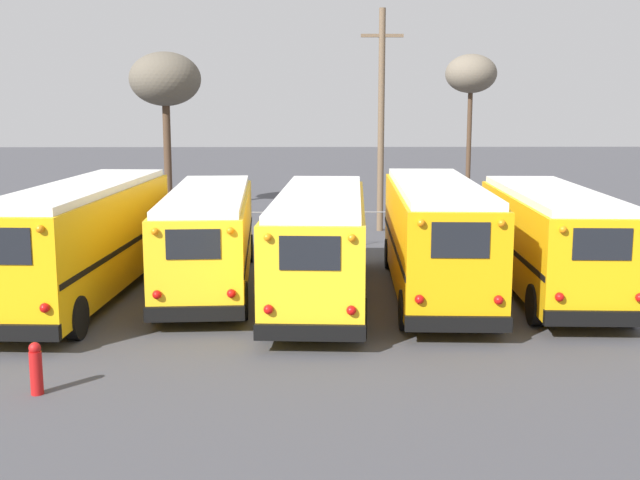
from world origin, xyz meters
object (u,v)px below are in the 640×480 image
object	(u,v)px
school_bus_0	(85,237)
utility_pole	(381,118)
bare_tree_0	(471,76)
fire_hydrant	(36,368)
school_bus_3	(435,234)
school_bus_4	(551,238)
school_bus_2	(320,241)
bare_tree_1	(165,81)
school_bus_1	(209,235)

from	to	relation	value
school_bus_0	utility_pole	size ratio (longest dim) A/B	1.15
bare_tree_0	fire_hydrant	xyz separation A→B (m)	(-13.65, -27.33, -6.40)
school_bus_0	school_bus_3	world-z (taller)	school_bus_3
school_bus_4	utility_pole	xyz separation A→B (m)	(-3.86, 12.00, 3.22)
school_bus_0	school_bus_2	world-z (taller)	school_bus_0
bare_tree_1	fire_hydrant	xyz separation A→B (m)	(2.10, -27.23, -6.13)
school_bus_4	utility_pole	size ratio (longest dim) A/B	1.00
school_bus_2	utility_pole	distance (m)	13.13
bare_tree_1	bare_tree_0	bearing A→B (deg)	0.39
school_bus_0	fire_hydrant	size ratio (longest dim) A/B	10.56
school_bus_2	school_bus_4	world-z (taller)	school_bus_4
school_bus_2	utility_pole	xyz separation A→B (m)	(2.81, 12.41, 3.23)
school_bus_1	bare_tree_0	size ratio (longest dim) A/B	1.30
school_bus_3	school_bus_2	bearing A→B (deg)	-171.72
school_bus_2	utility_pole	bearing A→B (deg)	77.26
school_bus_3	school_bus_4	xyz separation A→B (m)	(3.33, -0.07, -0.10)
school_bus_1	bare_tree_1	distance (m)	19.32
school_bus_0	school_bus_1	bearing A→B (deg)	22.48
school_bus_0	school_bus_3	bearing A→B (deg)	1.79
school_bus_0	school_bus_2	size ratio (longest dim) A/B	1.03
school_bus_1	utility_pole	xyz separation A→B (m)	(6.14, 10.86, 3.28)
school_bus_0	school_bus_4	xyz separation A→B (m)	(13.33, 0.24, -0.11)
school_bus_0	utility_pole	distance (m)	15.79
school_bus_2	bare_tree_1	size ratio (longest dim) A/B	1.31
school_bus_1	school_bus_4	world-z (taller)	school_bus_4
bare_tree_0	bare_tree_1	xyz separation A→B (m)	(-15.75, -0.11, -0.27)
school_bus_1	school_bus_3	xyz separation A→B (m)	(6.66, -1.07, 0.17)
school_bus_2	school_bus_3	world-z (taller)	school_bus_3
bare_tree_0	fire_hydrant	size ratio (longest dim) A/B	7.76
school_bus_4	bare_tree_0	world-z (taller)	bare_tree_0
bare_tree_0	bare_tree_1	distance (m)	15.76
school_bus_0	school_bus_4	world-z (taller)	school_bus_0
school_bus_2	bare_tree_1	distance (m)	21.71
school_bus_3	bare_tree_1	world-z (taller)	bare_tree_1
school_bus_2	fire_hydrant	distance (m)	9.43
school_bus_3	fire_hydrant	bearing A→B (deg)	-137.91
school_bus_1	bare_tree_1	world-z (taller)	bare_tree_1
utility_pole	school_bus_0	bearing A→B (deg)	-127.73
school_bus_0	school_bus_4	size ratio (longest dim) A/B	1.15
school_bus_1	school_bus_2	xyz separation A→B (m)	(3.33, -1.55, 0.06)
school_bus_4	utility_pole	bearing A→B (deg)	107.83
utility_pole	fire_hydrant	world-z (taller)	utility_pole
school_bus_0	bare_tree_1	size ratio (longest dim) A/B	1.35
utility_pole	bare_tree_0	xyz separation A→B (m)	(5.29, 7.39, 2.03)
school_bus_1	bare_tree_1	bearing A→B (deg)	103.40
school_bus_2	school_bus_3	xyz separation A→B (m)	(3.33, 0.49, 0.11)
bare_tree_0	bare_tree_1	size ratio (longest dim) A/B	0.99
school_bus_1	utility_pole	world-z (taller)	utility_pole
school_bus_0	school_bus_1	size ratio (longest dim) A/B	1.05
utility_pole	bare_tree_0	bearing A→B (deg)	54.37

